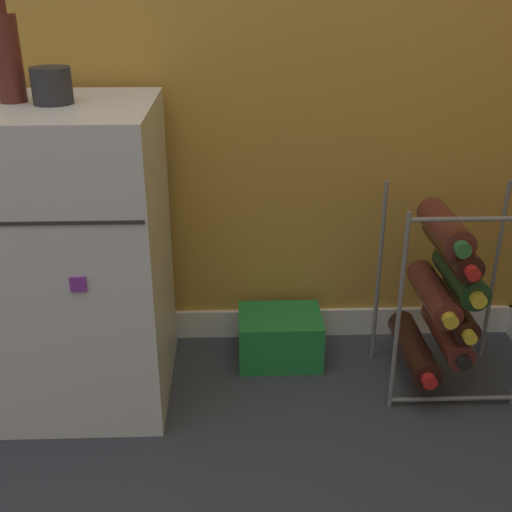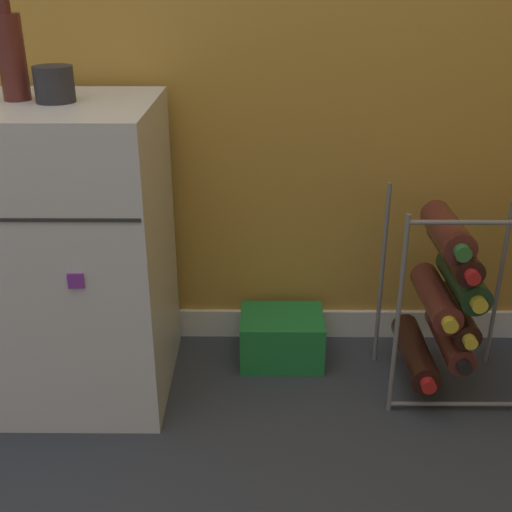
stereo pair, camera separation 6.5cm
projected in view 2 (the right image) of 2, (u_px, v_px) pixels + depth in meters
ground_plane at (250, 486)px, 1.46m from camera, size 14.00×14.00×0.00m
mini_fridge at (56, 255)px, 1.67m from camera, size 0.56×0.48×0.79m
wine_rack at (445, 297)px, 1.70m from camera, size 0.35×0.32×0.56m
soda_box at (282, 338)px, 1.91m from camera, size 0.24×0.19×0.15m
fridge_top_cup at (54, 84)px, 1.49m from camera, size 0.09×0.09×0.08m
fridge_top_bottle at (12, 56)px, 1.49m from camera, size 0.06×0.06×0.24m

